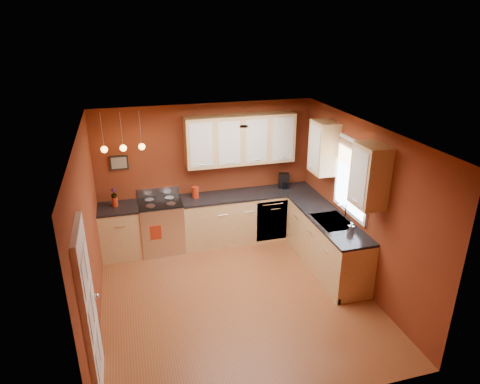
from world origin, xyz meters
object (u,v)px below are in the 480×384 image
object	(u,v)px
soap_pump	(351,228)
sink	(333,222)
red_canister	(195,192)
gas_range	(162,225)
coffee_maker	(284,181)

from	to	relation	value
soap_pump	sink	bearing A→B (deg)	99.73
red_canister	soap_pump	distance (m)	2.86
gas_range	red_canister	size ratio (longest dim) A/B	5.29
sink	red_canister	size ratio (longest dim) A/B	3.33
sink	coffee_maker	bearing A→B (deg)	98.73
coffee_maker	soap_pump	size ratio (longest dim) A/B	1.64
sink	red_canister	distance (m)	2.51
gas_range	soap_pump	distance (m)	3.37
sink	soap_pump	size ratio (longest dim) A/B	4.09
sink	red_canister	bearing A→B (deg)	141.82
red_canister	sink	bearing A→B (deg)	-38.18
sink	red_canister	xyz separation A→B (m)	(-1.97, 1.55, 0.13)
red_canister	coffee_maker	bearing A→B (deg)	1.16
soap_pump	coffee_maker	bearing A→B (deg)	98.94
gas_range	coffee_maker	distance (m)	2.45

